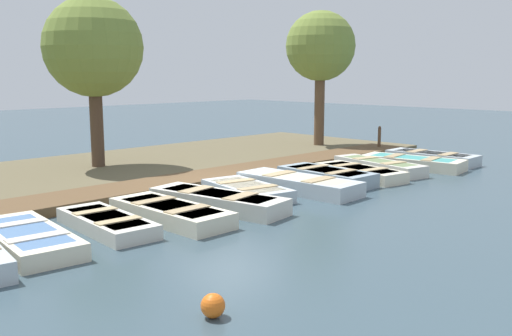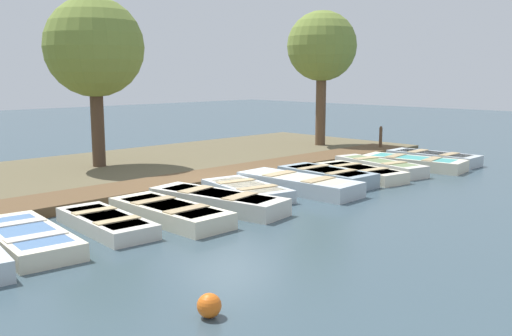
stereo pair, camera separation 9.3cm
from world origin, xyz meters
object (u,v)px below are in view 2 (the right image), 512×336
at_px(rowboat_3, 170,212).
at_px(rowboat_9, 380,166).
at_px(rowboat_1, 26,238).
at_px(rowboat_6, 298,184).
at_px(rowboat_2, 106,222).
at_px(rowboat_10, 413,163).
at_px(rowboat_4, 217,201).
at_px(rowboat_7, 327,176).
at_px(rowboat_11, 433,158).
at_px(rowboat_5, 246,190).
at_px(park_tree_center, 322,47).
at_px(buoy, 209,306).
at_px(rowboat_8, 360,172).
at_px(mooring_post_far, 381,139).
at_px(park_tree_left, 94,48).

relative_size(rowboat_3, rowboat_9, 0.92).
distance_m(rowboat_1, rowboat_6, 7.44).
distance_m(rowboat_2, rowboat_3, 1.43).
relative_size(rowboat_3, rowboat_10, 0.90).
distance_m(rowboat_4, rowboat_7, 4.42).
bearing_deg(rowboat_2, rowboat_11, 92.62).
relative_size(rowboat_5, park_tree_center, 0.49).
bearing_deg(buoy, rowboat_2, 165.36).
bearing_deg(rowboat_7, rowboat_5, -93.03).
distance_m(rowboat_8, rowboat_11, 4.35).
bearing_deg(rowboat_2, rowboat_5, 97.65).
bearing_deg(rowboat_5, park_tree_center, 129.09).
relative_size(rowboat_5, rowboat_9, 0.83).
distance_m(rowboat_4, park_tree_center, 12.74).
bearing_deg(rowboat_8, mooring_post_far, 126.83).
relative_size(mooring_post_far, buoy, 3.31).
relative_size(rowboat_2, rowboat_7, 0.95).
xyz_separation_m(rowboat_1, mooring_post_far, (-2.49, 15.67, 0.38)).
height_order(rowboat_9, rowboat_11, rowboat_11).
bearing_deg(park_tree_left, rowboat_7, 26.87).
bearing_deg(rowboat_6, rowboat_11, 86.38).
bearing_deg(rowboat_6, rowboat_3, -91.47).
relative_size(rowboat_9, rowboat_10, 0.99).
distance_m(rowboat_9, park_tree_left, 10.10).
height_order(rowboat_3, park_tree_left, park_tree_left).
relative_size(rowboat_1, park_tree_left, 0.56).
bearing_deg(rowboat_10, rowboat_9, -113.95).
bearing_deg(rowboat_7, rowboat_3, -84.64).
height_order(rowboat_3, mooring_post_far, mooring_post_far).
relative_size(rowboat_7, park_tree_left, 0.52).
relative_size(rowboat_4, buoy, 11.09).
xyz_separation_m(rowboat_10, mooring_post_far, (-2.96, 2.53, 0.35)).
bearing_deg(park_tree_left, buoy, -23.24).
relative_size(rowboat_1, rowboat_11, 0.99).
bearing_deg(park_tree_center, rowboat_3, -65.33).
relative_size(rowboat_2, rowboat_9, 0.81).
height_order(rowboat_11, mooring_post_far, mooring_post_far).
distance_m(rowboat_1, rowboat_5, 5.93).
bearing_deg(park_tree_center, rowboat_6, -54.69).
relative_size(rowboat_7, mooring_post_far, 2.71).
distance_m(rowboat_3, rowboat_4, 1.45).
relative_size(rowboat_10, park_tree_center, 0.60).
bearing_deg(mooring_post_far, rowboat_6, -71.64).
height_order(rowboat_7, rowboat_11, rowboat_7).
bearing_deg(mooring_post_far, rowboat_4, -76.26).
relative_size(rowboat_6, rowboat_8, 1.16).
distance_m(rowboat_1, rowboat_11, 14.66).
bearing_deg(rowboat_8, rowboat_10, 95.52).
height_order(rowboat_2, rowboat_5, rowboat_5).
height_order(rowboat_6, park_tree_center, park_tree_center).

